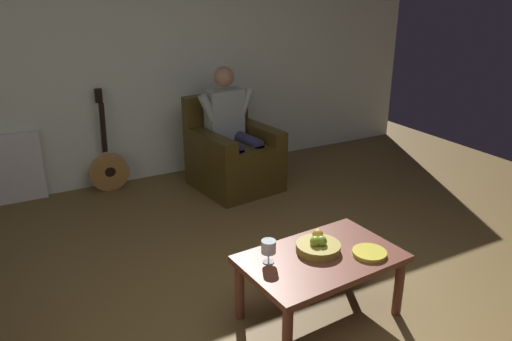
% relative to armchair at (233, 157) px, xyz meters
% --- Properties ---
extents(ground_plane, '(7.58, 7.58, 0.00)m').
position_rel_armchair_xyz_m(ground_plane, '(0.50, 2.47, -0.33)').
color(ground_plane, brown).
extents(wall_back, '(6.52, 0.06, 2.61)m').
position_rel_armchair_xyz_m(wall_back, '(0.50, -0.71, 0.98)').
color(wall_back, silver).
rests_on(wall_back, ground).
extents(armchair, '(0.84, 0.91, 0.94)m').
position_rel_armchair_xyz_m(armchair, '(0.00, 0.00, 0.00)').
color(armchair, '#413111').
rests_on(armchair, ground).
extents(person_seated, '(0.66, 0.63, 1.24)m').
position_rel_armchair_xyz_m(person_seated, '(0.00, -0.02, 0.34)').
color(person_seated, '#9AA59F').
rests_on(person_seated, ground).
extents(coffee_table, '(1.01, 0.68, 0.44)m').
position_rel_armchair_xyz_m(coffee_table, '(0.47, 2.22, 0.05)').
color(coffee_table, brown).
rests_on(coffee_table, ground).
extents(guitar, '(0.39, 0.21, 1.05)m').
position_rel_armchair_xyz_m(guitar, '(1.16, -0.51, -0.10)').
color(guitar, '#B57B3F').
rests_on(guitar, ground).
extents(radiator, '(0.55, 0.06, 0.68)m').
position_rel_armchair_xyz_m(radiator, '(2.04, -0.64, 0.01)').
color(radiator, white).
rests_on(radiator, ground).
extents(wine_glass_near, '(0.09, 0.09, 0.15)m').
position_rel_armchair_xyz_m(wine_glass_near, '(0.79, 2.13, 0.21)').
color(wine_glass_near, silver).
rests_on(wine_glass_near, coffee_table).
extents(fruit_bowl, '(0.28, 0.28, 0.11)m').
position_rel_armchair_xyz_m(fruit_bowl, '(0.45, 2.15, 0.15)').
color(fruit_bowl, olive).
rests_on(fruit_bowl, coffee_table).
extents(decorative_dish, '(0.21, 0.21, 0.02)m').
position_rel_armchair_xyz_m(decorative_dish, '(0.20, 2.35, 0.12)').
color(decorative_dish, gold).
rests_on(decorative_dish, coffee_table).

